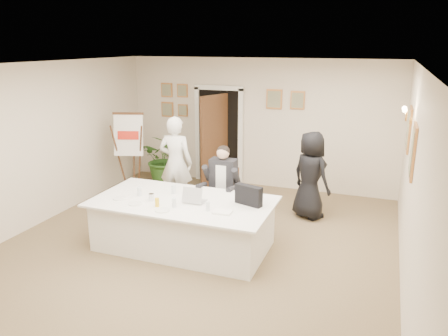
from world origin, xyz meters
name	(u,v)px	position (x,y,z in m)	size (l,w,h in m)	color
floor	(193,250)	(0.00, 0.00, 0.00)	(7.00, 7.00, 0.00)	brown
ceiling	(189,66)	(0.00, 0.00, 2.80)	(6.00, 7.00, 0.02)	white
wall_back	(258,124)	(0.00, 3.50, 1.40)	(6.00, 0.10, 2.80)	beige
wall_left	(30,147)	(-3.00, 0.00, 1.40)	(0.10, 7.00, 2.80)	beige
wall_right	(413,186)	(3.00, 0.00, 1.40)	(0.10, 7.00, 2.80)	beige
doorway	(218,138)	(-0.88, 3.32, 1.04)	(1.14, 0.86, 2.20)	black
pictures_back_wall	(223,101)	(-0.80, 3.47, 1.85)	(3.40, 0.06, 0.80)	#B8783E
pictures_right_wall	(410,139)	(2.97, 1.20, 1.75)	(0.06, 2.20, 0.80)	#B8783E
wall_sconce	(408,115)	(2.90, 1.20, 2.10)	(0.20, 0.30, 0.24)	#CB8E41
conference_table	(183,223)	(-0.19, 0.08, 0.39)	(2.76, 1.47, 0.78)	white
seated_man	(222,186)	(0.07, 1.12, 0.72)	(0.62, 0.66, 1.44)	black
flip_chart	(131,158)	(-2.29, 1.97, 0.79)	(0.62, 0.46, 1.71)	#3F2714
standing_man	(176,163)	(-1.07, 1.60, 0.90)	(0.65, 0.43, 1.79)	white
standing_woman	(311,175)	(1.44, 2.00, 0.80)	(0.78, 0.51, 1.61)	black
potted_palm	(165,158)	(-2.00, 2.91, 0.57)	(1.03, 0.89, 1.15)	#2B561C
laptop	(195,193)	(0.01, 0.10, 0.91)	(0.31, 0.34, 0.28)	#B7BABC
laptop_bag	(249,195)	(0.81, 0.26, 0.93)	(0.43, 0.12, 0.30)	black
paper_stack	(222,212)	(0.56, -0.18, 0.79)	(0.27, 0.19, 0.03)	white
plate_left	(119,198)	(-1.14, -0.20, 0.78)	(0.21, 0.21, 0.01)	white
plate_mid	(135,204)	(-0.78, -0.32, 0.78)	(0.21, 0.21, 0.01)	white
plate_near	(163,210)	(-0.28, -0.41, 0.78)	(0.22, 0.22, 0.01)	white
glass_a	(139,192)	(-0.92, 0.03, 0.84)	(0.07, 0.07, 0.14)	silver
glass_b	(174,203)	(-0.18, -0.23, 0.84)	(0.06, 0.06, 0.14)	silver
glass_c	(208,206)	(0.33, -0.18, 0.84)	(0.06, 0.06, 0.14)	silver
glass_d	(174,189)	(-0.46, 0.31, 0.84)	(0.07, 0.07, 0.14)	silver
oj_glass	(157,202)	(-0.43, -0.29, 0.84)	(0.06, 0.06, 0.13)	yellow
steel_jug	(151,197)	(-0.64, -0.09, 0.83)	(0.08, 0.08, 0.11)	silver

